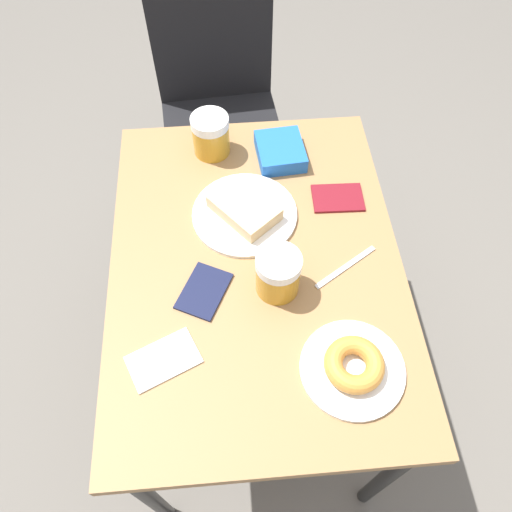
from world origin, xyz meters
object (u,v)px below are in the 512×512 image
plate_with_donut (353,366)px  passport_far_edge (338,198)px  napkin_folded (163,360)px  chair (218,98)px  passport_near_edge (204,291)px  beer_mug_left (211,135)px  blue_pouch (280,151)px  beer_mug_center (278,274)px  plate_with_cake (245,211)px  fork (346,267)px

plate_with_donut → passport_far_edge: plate_with_donut is taller
passport_far_edge → napkin_folded: bearing=-137.4°
chair → napkin_folded: (-0.14, -1.02, 0.18)m
chair → passport_near_edge: size_ratio=5.75×
plate_with_donut → beer_mug_left: bearing=112.1°
blue_pouch → chair: bearing=108.3°
chair → beer_mug_left: 0.49m
blue_pouch → passport_far_edge: bearing=-50.3°
beer_mug_left → beer_mug_center: size_ratio=1.00×
beer_mug_left → plate_with_cake: bearing=-72.6°
beer_mug_left → fork: bearing=-53.8°
plate_with_cake → beer_mug_left: size_ratio=2.30×
passport_near_edge → plate_with_donut: bearing=-34.9°
beer_mug_left → passport_near_edge: size_ratio=0.73×
plate_with_cake → blue_pouch: (0.11, 0.19, 0.01)m
chair → passport_far_edge: bearing=-70.3°
beer_mug_center → napkin_folded: bearing=-148.6°
napkin_folded → fork: size_ratio=1.05×
chair → plate_with_donut: bearing=-82.2°
blue_pouch → beer_mug_left: bearing=167.5°
chair → beer_mug_center: bearing=-87.6°
plate_with_cake → napkin_folded: bearing=-118.0°
plate_with_cake → fork: 0.28m
passport_near_edge → fork: bearing=6.5°
plate_with_cake → blue_pouch: size_ratio=1.77×
beer_mug_center → passport_near_edge: (-0.16, 0.00, -0.05)m
chair → plate_with_cake: size_ratio=3.42×
napkin_folded → passport_near_edge: (0.09, 0.15, 0.00)m
napkin_folded → chair: bearing=82.1°
beer_mug_left → fork: size_ratio=0.71×
plate_with_cake → fork: (0.22, -0.17, -0.01)m
beer_mug_center → blue_pouch: beer_mug_center is taller
beer_mug_center → passport_far_edge: 0.30m
napkin_folded → passport_near_edge: bearing=60.5°
beer_mug_left → fork: 0.49m
beer_mug_center → passport_near_edge: beer_mug_center is taller
passport_near_edge → chair: bearing=86.3°
napkin_folded → fork: (0.41, 0.19, -0.00)m
plate_with_donut → blue_pouch: size_ratio=1.47×
beer_mug_left → napkin_folded: 0.60m
napkin_folded → passport_near_edge: 0.18m
plate_with_cake → beer_mug_left: bearing=107.4°
plate_with_cake → blue_pouch: 0.22m
chair → passport_near_edge: (-0.06, -0.87, 0.18)m
passport_far_edge → chair: bearing=114.4°
chair → beer_mug_left: size_ratio=7.86×
beer_mug_left → beer_mug_center: (0.13, -0.43, 0.00)m
beer_mug_left → passport_far_edge: bearing=-32.3°
plate_with_cake → passport_near_edge: bearing=-116.8°
fork → passport_near_edge: 0.33m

